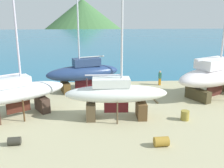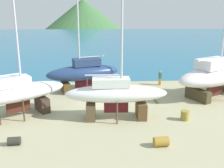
% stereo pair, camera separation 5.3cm
% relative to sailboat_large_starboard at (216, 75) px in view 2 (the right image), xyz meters
% --- Properties ---
extents(ground_plane, '(39.37, 39.37, 0.00)m').
position_rel_sailboat_large_starboard_xyz_m(ground_plane, '(-10.96, -3.85, -2.14)').
color(ground_plane, tan).
extents(sea_water, '(147.09, 87.84, 0.01)m').
position_rel_sailboat_large_starboard_xyz_m(sea_water, '(-10.96, 49.91, -2.14)').
color(sea_water, '#23698D').
rests_on(sea_water, ground).
extents(headland_hill, '(80.62, 80.62, 30.57)m').
position_rel_sailboat_large_starboard_xyz_m(headland_hill, '(-20.70, 160.20, -2.14)').
color(headland_hill, '#3E6C3B').
rests_on(headland_hill, ground).
extents(sailboat_large_starboard, '(9.92, 7.40, 16.03)m').
position_rel_sailboat_large_starboard_xyz_m(sailboat_large_starboard, '(0.00, 0.00, 0.00)').
color(sailboat_large_starboard, brown).
rests_on(sailboat_large_starboard, ground).
extents(sailboat_mid_port, '(7.93, 2.49, 11.71)m').
position_rel_sailboat_large_starboard_xyz_m(sailboat_mid_port, '(-10.07, -4.89, -0.17)').
color(sailboat_mid_port, brown).
rests_on(sailboat_mid_port, ground).
extents(sailboat_small_center, '(7.99, 4.56, 12.84)m').
position_rel_sailboat_large_starboard_xyz_m(sailboat_small_center, '(-12.91, 2.63, -0.18)').
color(sailboat_small_center, '#533C1C').
rests_on(sailboat_small_center, ground).
extents(sailboat_far_slipway, '(7.79, 6.18, 12.85)m').
position_rel_sailboat_large_starboard_xyz_m(sailboat_far_slipway, '(-17.81, -4.16, -0.17)').
color(sailboat_far_slipway, '#422F26').
rests_on(sailboat_far_slipway, ground).
extents(worker, '(0.26, 0.45, 1.65)m').
position_rel_sailboat_large_starboard_xyz_m(worker, '(-4.43, 4.25, -1.29)').
color(worker, orange).
rests_on(worker, ground).
extents(barrel_blue_faded, '(0.95, 0.67, 0.61)m').
position_rel_sailboat_large_starboard_xyz_m(barrel_blue_faded, '(-7.54, -9.52, -1.83)').
color(barrel_blue_faded, olive).
rests_on(barrel_blue_faded, ground).
extents(barrel_rust_mid, '(0.83, 0.59, 0.52)m').
position_rel_sailboat_large_starboard_xyz_m(barrel_rust_mid, '(-16.78, -8.86, -1.88)').
color(barrel_rust_mid, '#302F27').
rests_on(barrel_rust_mid, ground).
extents(barrel_rust_far, '(0.85, 0.85, 0.75)m').
position_rel_sailboat_large_starboard_xyz_m(barrel_rust_far, '(-4.75, -5.61, -1.76)').
color(barrel_rust_far, olive).
rests_on(barrel_rust_far, ground).
extents(timber_plank_near, '(1.21, 1.99, 0.15)m').
position_rel_sailboat_large_starboard_xyz_m(timber_plank_near, '(-9.32, -0.12, -2.06)').
color(timber_plank_near, olive).
rests_on(timber_plank_near, ground).
extents(timber_short_cross, '(0.44, 2.21, 0.12)m').
position_rel_sailboat_large_starboard_xyz_m(timber_short_cross, '(-6.16, -0.78, -2.08)').
color(timber_short_cross, olive).
rests_on(timber_short_cross, ground).
extents(timber_long_aft, '(2.12, 0.95, 0.12)m').
position_rel_sailboat_large_starboard_xyz_m(timber_long_aft, '(-20.20, 0.14, -2.08)').
color(timber_long_aft, '#8C6241').
rests_on(timber_long_aft, ground).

